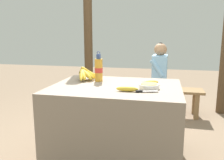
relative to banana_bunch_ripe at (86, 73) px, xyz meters
name	(u,v)px	position (x,y,z in m)	size (l,w,h in m)	color
ground_plane	(116,157)	(0.36, -0.20, -0.77)	(12.00, 12.00, 0.00)	#75604C
market_counter	(116,122)	(0.36, -0.20, -0.42)	(1.15, 0.89, 0.71)	gray
banana_bunch_ripe	(86,73)	(0.00, 0.00, 0.00)	(0.20, 0.35, 0.15)	#4C381E
serving_bowl	(149,86)	(0.66, -0.25, -0.04)	(0.18, 0.18, 0.04)	white
water_bottle	(99,69)	(0.15, -0.04, 0.05)	(0.08, 0.08, 0.30)	gold
loose_banana_front	(127,89)	(0.49, -0.40, -0.05)	(0.18, 0.05, 0.04)	gold
loose_banana_side	(150,83)	(0.65, -0.10, -0.05)	(0.17, 0.12, 0.04)	gold
knife	(143,91)	(0.62, -0.40, -0.06)	(0.18, 0.07, 0.02)	#BCBCC1
wooden_bench	(151,92)	(0.60, 1.17, -0.45)	(1.47, 0.32, 0.39)	brown
seated_vendor	(156,75)	(0.67, 1.14, -0.18)	(0.41, 0.39, 1.05)	#473828
banana_bunch_green	(126,83)	(0.23, 1.18, -0.32)	(0.19, 0.33, 0.13)	#4C381E
support_post_near	(88,23)	(-0.44, 1.44, 0.56)	(0.14, 0.14, 2.67)	#4C3823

